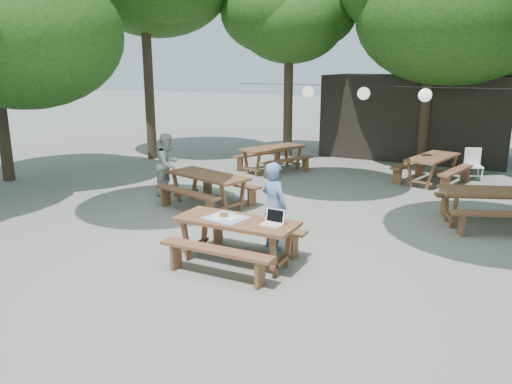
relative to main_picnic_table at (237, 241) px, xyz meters
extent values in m
plane|color=slate|center=(0.35, 0.85, -0.39)|extent=(80.00, 80.00, 0.00)
cube|color=black|center=(0.85, 11.35, 1.01)|extent=(6.00, 3.00, 2.80)
cube|color=brown|center=(0.00, 0.00, 0.33)|extent=(2.00, 0.80, 0.06)
cube|color=brown|center=(0.00, -0.65, 0.06)|extent=(1.90, 0.28, 0.05)
cube|color=brown|center=(0.00, 0.65, 0.06)|extent=(1.90, 0.28, 0.05)
cube|color=brown|center=(0.00, 0.00, -0.04)|extent=(1.70, 0.70, 0.69)
cube|color=brown|center=(-2.22, 2.67, 0.33)|extent=(2.14, 1.30, 0.06)
cube|color=brown|center=(-2.40, 2.04, 0.06)|extent=(1.91, 0.77, 0.05)
cube|color=brown|center=(-2.05, 3.30, 0.06)|extent=(1.91, 0.77, 0.05)
cube|color=brown|center=(-2.22, 2.67, -0.04)|extent=(1.82, 1.12, 0.69)
cube|color=brown|center=(3.63, 4.02, 0.33)|extent=(2.15, 1.47, 0.06)
cube|color=brown|center=(3.87, 3.41, 0.06)|extent=(1.87, 0.95, 0.05)
cube|color=brown|center=(3.40, 4.62, 0.06)|extent=(1.87, 0.95, 0.05)
cube|color=brown|center=(3.63, 4.02, -0.04)|extent=(1.84, 1.27, 0.69)
cube|color=brown|center=(-2.52, 6.76, 0.33)|extent=(1.56, 2.15, 0.06)
cube|color=brown|center=(-1.92, 6.49, 0.06)|extent=(1.04, 1.85, 0.05)
cube|color=brown|center=(-3.11, 7.03, 0.06)|extent=(1.04, 1.85, 0.05)
cube|color=brown|center=(-2.52, 6.76, -0.04)|extent=(1.34, 1.84, 0.69)
cube|color=brown|center=(2.01, 7.35, 0.33)|extent=(1.25, 2.13, 0.06)
cube|color=brown|center=(2.65, 7.20, 0.06)|extent=(0.72, 1.91, 0.05)
cube|color=brown|center=(1.38, 7.51, 0.06)|extent=(0.72, 1.91, 0.05)
cube|color=brown|center=(2.01, 7.35, -0.04)|extent=(1.08, 1.82, 0.69)
imported|color=#688ABE|center=(0.25, 0.90, 0.39)|extent=(0.67, 0.56, 1.56)
imported|color=beige|center=(-3.71, 3.15, 0.37)|extent=(0.59, 0.75, 1.52)
cube|color=white|center=(3.01, 8.21, 0.01)|extent=(0.56, 0.56, 0.04)
cube|color=white|center=(2.94, 8.40, 0.27)|extent=(0.43, 0.18, 0.48)
cube|color=white|center=(3.01, 8.21, -0.20)|extent=(0.54, 0.54, 0.38)
cube|color=white|center=(0.63, 0.00, 0.37)|extent=(0.34, 0.25, 0.02)
cube|color=white|center=(0.64, 0.12, 0.49)|extent=(0.33, 0.08, 0.23)
cube|color=black|center=(0.64, 0.11, 0.49)|extent=(0.28, 0.06, 0.19)
cube|color=blue|center=(-0.19, 0.00, 0.37)|extent=(0.74, 0.66, 0.01)
cube|color=white|center=(-0.31, -0.02, 0.37)|extent=(0.21, 0.30, 0.00)
cube|color=white|center=(-0.10, 0.03, 0.37)|extent=(0.21, 0.30, 0.00)
cube|color=white|center=(-0.35, 0.09, 0.38)|extent=(0.23, 0.31, 0.00)
cube|color=brown|center=(-0.25, 0.02, 0.41)|extent=(0.15, 0.13, 0.06)
cylinder|color=black|center=(0.85, 6.85, 2.21)|extent=(9.00, 0.02, 0.02)
sphere|color=white|center=(-1.45, 6.85, 2.01)|extent=(0.34, 0.34, 0.34)
sphere|color=white|center=(0.15, 6.85, 2.01)|extent=(0.34, 0.34, 0.34)
sphere|color=white|center=(1.75, 6.85, 2.01)|extent=(0.34, 0.34, 0.34)
cylinder|color=#2D2319|center=(-8.65, 2.35, 1.72)|extent=(0.32, 0.32, 4.21)
cylinder|color=#2D2319|center=(-7.15, 6.85, 2.32)|extent=(0.32, 0.32, 5.41)
cylinder|color=#2D2319|center=(-3.15, 9.35, 2.02)|extent=(0.32, 0.32, 4.81)
ellipsoid|color=#194813|center=(-3.15, 9.35, 4.73)|extent=(3.91, 3.91, 2.93)
cylinder|color=#2D2319|center=(1.35, 9.85, 1.98)|extent=(0.32, 0.32, 4.74)
camera|label=1|loc=(3.77, -6.71, 2.82)|focal=35.00mm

